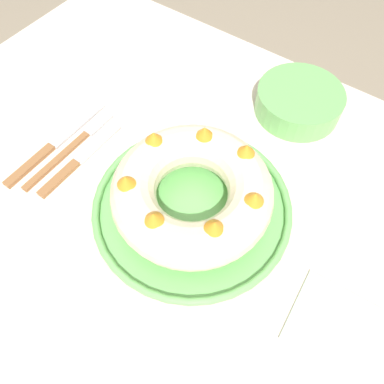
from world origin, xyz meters
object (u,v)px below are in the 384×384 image
at_px(bundt_cake, 192,192).
at_px(serving_knife, 50,148).
at_px(serving_dish, 192,207).
at_px(side_bowl, 299,102).
at_px(cake_knife, 75,163).
at_px(fork, 76,144).
at_px(napkin, 351,330).

bearing_deg(bundt_cake, serving_knife, -171.09).
height_order(serving_dish, side_bowl, side_bowl).
height_order(serving_dish, serving_knife, serving_dish).
relative_size(serving_dish, cake_knife, 1.67).
distance_m(fork, serving_knife, 0.04).
bearing_deg(cake_knife, side_bowl, 51.68).
bearing_deg(fork, side_bowl, 49.33).
height_order(serving_knife, side_bowl, side_bowl).
bearing_deg(napkin, side_bowl, 127.56).
relative_size(bundt_cake, serving_knife, 1.04).
distance_m(fork, side_bowl, 0.42).
height_order(fork, side_bowl, side_bowl).
relative_size(bundt_cake, fork, 1.17).
xyz_separation_m(bundt_cake, fork, (-0.25, -0.01, -0.06)).
bearing_deg(side_bowl, cake_knife, -127.04).
height_order(serving_knife, napkin, serving_knife).
bearing_deg(side_bowl, napkin, -52.44).
bearing_deg(side_bowl, fork, -133.02).
bearing_deg(cake_knife, fork, 133.38).
bearing_deg(serving_dish, side_bowl, 83.04).
bearing_deg(side_bowl, serving_dish, -96.96).
height_order(bundt_cake, side_bowl, bundt_cake).
xyz_separation_m(serving_knife, napkin, (0.57, 0.02, -0.00)).
relative_size(bundt_cake, napkin, 1.54).
relative_size(cake_knife, napkin, 1.20).
xyz_separation_m(fork, serving_knife, (-0.03, -0.03, -0.00)).
distance_m(serving_knife, side_bowl, 0.47).
height_order(side_bowl, napkin, side_bowl).
xyz_separation_m(side_bowl, napkin, (0.25, -0.33, -0.02)).
bearing_deg(bundt_cake, napkin, -5.46).
xyz_separation_m(bundt_cake, napkin, (0.29, -0.03, -0.06)).
height_order(serving_dish, cake_knife, serving_dish).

